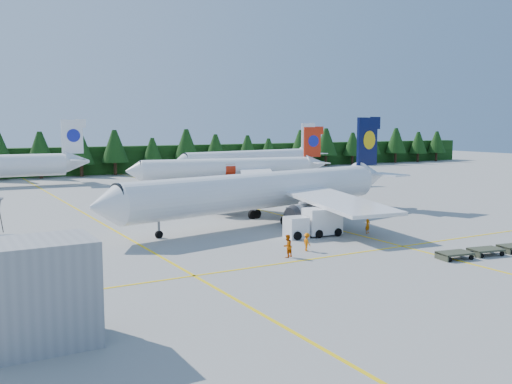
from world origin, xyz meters
TOP-DOWN VIEW (x-y plane):
  - ground at (0.00, 0.00)m, footprint 320.00×320.00m
  - taxi_stripe_a at (-14.00, 20.00)m, footprint 0.25×120.00m
  - taxi_stripe_b at (6.00, 20.00)m, footprint 0.25×120.00m
  - taxi_stripe_cross at (0.00, -6.00)m, footprint 80.00×0.25m
  - treeline_hedge at (0.00, 82.00)m, footprint 220.00×4.00m
  - terminal_building at (-26.00, -14.00)m, footprint 6.00×4.00m
  - airliner_navy at (0.52, 10.59)m, footprint 39.59×32.26m
  - airliner_red at (14.30, 45.71)m, footprint 35.27×28.82m
  - airliner_far_right at (28.11, 63.54)m, footprint 37.75×9.80m
  - service_truck at (1.80, 1.72)m, footprint 5.72×2.53m
  - dolly_train at (9.48, -11.95)m, footprint 9.43×2.75m
  - uld_pair at (-24.85, -2.22)m, footprint 4.87×3.14m
  - crew_a at (7.38, 0.26)m, footprint 0.74×0.61m
  - crew_b at (-5.13, -4.47)m, footprint 1.10×0.98m
  - crew_c at (-2.41, -3.33)m, footprint 0.51×0.69m

SIDE VIEW (x-z plane):
  - ground at x=0.00m, z-range 0.00..0.00m
  - taxi_stripe_a at x=-14.00m, z-range 0.00..0.01m
  - taxi_stripe_b at x=6.00m, z-range 0.00..0.01m
  - taxi_stripe_cross at x=0.00m, z-range 0.00..0.01m
  - dolly_train at x=9.48m, z-range 0.42..0.57m
  - crew_c at x=-2.41m, z-range 0.00..1.56m
  - crew_a at x=7.38m, z-range 0.00..1.75m
  - crew_b at x=-5.13m, z-range 0.00..1.87m
  - uld_pair at x=-24.85m, z-range 0.28..1.88m
  - service_truck at x=1.80m, z-range -0.01..2.67m
  - terminal_building at x=-26.00m, z-range 0.00..5.20m
  - treeline_hedge at x=0.00m, z-range 0.00..6.00m
  - airliner_red at x=14.30m, z-range -2.05..8.25m
  - airliner_far_right at x=28.11m, z-range -2.06..8.99m
  - airliner_navy at x=0.52m, z-range -2.32..9.31m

